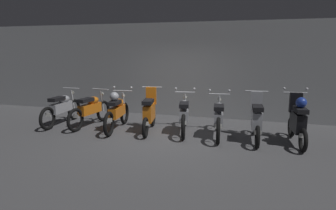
{
  "coord_description": "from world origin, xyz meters",
  "views": [
    {
      "loc": [
        2.14,
        -6.83,
        2.2
      ],
      "look_at": [
        0.04,
        0.46,
        0.75
      ],
      "focal_mm": 31.16,
      "sensor_mm": 36.0,
      "label": 1
    }
  ],
  "objects": [
    {
      "name": "motorbike_slot_2",
      "position": [
        -1.39,
        0.34,
        0.53
      ],
      "size": [
        0.59,
        1.95,
        1.15
      ],
      "color": "black",
      "rests_on": "ground"
    },
    {
      "name": "motorbike_slot_7",
      "position": [
        3.23,
        0.37,
        0.57
      ],
      "size": [
        0.59,
        1.68,
        1.29
      ],
      "color": "black",
      "rests_on": "ground"
    },
    {
      "name": "back_wall",
      "position": [
        0.0,
        2.62,
        1.53
      ],
      "size": [
        16.0,
        0.3,
        3.06
      ],
      "primitive_type": "cube",
      "color": "gray",
      "rests_on": "ground"
    },
    {
      "name": "motorbike_slot_0",
      "position": [
        -3.23,
        0.44,
        0.49
      ],
      "size": [
        0.56,
        1.95,
        1.03
      ],
      "color": "black",
      "rests_on": "ground"
    },
    {
      "name": "motorbike_slot_4",
      "position": [
        0.46,
        0.59,
        0.49
      ],
      "size": [
        0.63,
        1.93,
        1.15
      ],
      "color": "black",
      "rests_on": "ground"
    },
    {
      "name": "motorbike_slot_5",
      "position": [
        1.38,
        0.49,
        0.49
      ],
      "size": [
        0.59,
        1.95,
        1.15
      ],
      "color": "black",
      "rests_on": "ground"
    },
    {
      "name": "motorbike_slot_1",
      "position": [
        -2.3,
        0.49,
        0.49
      ],
      "size": [
        0.56,
        1.95,
        1.03
      ],
      "color": "black",
      "rests_on": "ground"
    },
    {
      "name": "motorbike_slot_3",
      "position": [
        -0.47,
        0.42,
        0.52
      ],
      "size": [
        0.56,
        1.67,
        1.18
      ],
      "color": "black",
      "rests_on": "ground"
    },
    {
      "name": "motorbike_slot_6",
      "position": [
        2.3,
        0.37,
        0.52
      ],
      "size": [
        0.56,
        1.68,
        1.18
      ],
      "color": "black",
      "rests_on": "ground"
    },
    {
      "name": "ground_plane",
      "position": [
        0.0,
        0.0,
        0.0
      ],
      "size": [
        80.0,
        80.0,
        0.0
      ],
      "primitive_type": "plane",
      "color": "#4C4C4F"
    }
  ]
}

